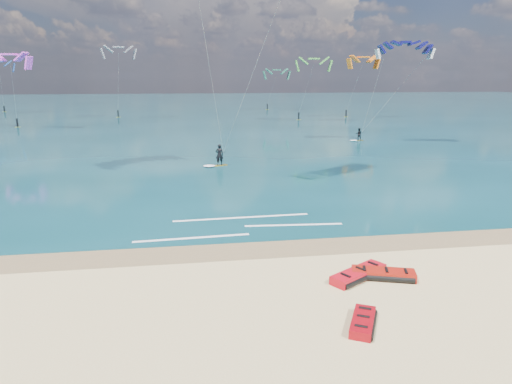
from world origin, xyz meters
TOP-DOWN VIEW (x-y plane):
  - ground at (0.00, 40.00)m, footprint 320.00×320.00m
  - wet_sand_strip at (0.00, 3.00)m, footprint 320.00×2.40m
  - sea at (0.00, 104.00)m, footprint 320.00×200.00m
  - packed_kite_left at (5.41, -0.81)m, footprint 3.18×2.57m
  - packed_kite_mid at (6.43, -0.96)m, footprint 3.01×1.98m
  - packed_kite_right at (4.17, -4.46)m, footprint 1.87×2.33m
  - kitesurfer_main at (2.12, 20.06)m, footprint 8.63×11.76m
  - kitesurfer_far at (22.31, 36.54)m, footprint 9.11×6.16m
  - shoreline_foam at (1.44, 6.64)m, footprint 11.48×3.65m
  - distant_kites at (-2.30, 74.52)m, footprint 80.14×38.31m

SIDE VIEW (x-z plane):
  - ground at x=0.00m, z-range 0.00..0.00m
  - packed_kite_left at x=5.41m, z-range -0.21..0.21m
  - packed_kite_mid at x=6.43m, z-range -0.21..0.21m
  - packed_kite_right at x=4.17m, z-range -0.19..0.19m
  - wet_sand_strip at x=0.00m, z-range 0.00..0.01m
  - sea at x=0.00m, z-range 0.00..0.04m
  - shoreline_foam at x=1.44m, z-range 0.04..0.05m
  - distant_kites at x=-2.30m, z-range -0.97..12.42m
  - kitesurfer_far at x=22.31m, z-range 0.29..13.55m
  - kitesurfer_main at x=2.12m, z-range 0.31..19.10m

